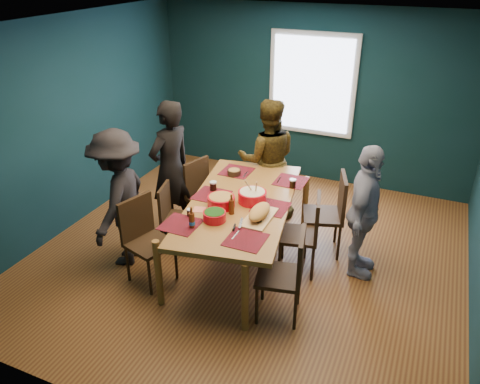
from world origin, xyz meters
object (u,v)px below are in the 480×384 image
(chair_right_near, at_px, (289,269))
(person_right, at_px, (364,213))
(bowl_herbs, at_px, (215,216))
(chair_left_near, at_px, (144,234))
(chair_right_mid, at_px, (307,229))
(dining_table, at_px, (241,207))
(chair_left_far, at_px, (203,190))
(person_back, at_px, (268,159))
(chair_left_mid, at_px, (172,212))
(bowl_dumpling, at_px, (252,196))
(bowl_salad, at_px, (221,201))
(person_far_left, at_px, (171,169))
(cutting_board, at_px, (259,213))
(chair_right_far, at_px, (332,209))
(person_near_left, at_px, (119,199))

(chair_right_near, bearing_deg, person_right, 51.76)
(bowl_herbs, bearing_deg, chair_left_near, -167.69)
(person_right, bearing_deg, chair_right_mid, 109.85)
(dining_table, distance_m, chair_left_near, 1.12)
(chair_left_far, height_order, chair_left_near, chair_left_near)
(person_back, bearing_deg, chair_right_mid, 105.48)
(chair_right_near, bearing_deg, chair_left_mid, 147.20)
(chair_left_near, relative_size, bowl_dumpling, 3.06)
(bowl_salad, bearing_deg, chair_right_near, -25.87)
(chair_left_near, bearing_deg, person_far_left, 120.64)
(person_far_left, xyz_separation_m, cutting_board, (1.46, -0.64, 0.01))
(bowl_dumpling, bearing_deg, dining_table, -162.84)
(person_far_left, bearing_deg, dining_table, 88.32)
(chair_right_far, height_order, person_right, person_right)
(chair_right_far, bearing_deg, dining_table, -160.97)
(chair_right_mid, bearing_deg, chair_right_far, 59.76)
(dining_table, xyz_separation_m, person_far_left, (-1.12, 0.36, 0.13))
(dining_table, relative_size, chair_right_near, 2.40)
(person_far_left, height_order, person_back, person_far_left)
(chair_right_near, height_order, person_far_left, person_far_left)
(dining_table, height_order, cutting_board, cutting_board)
(chair_left_near, distance_m, person_right, 2.44)
(person_back, bearing_deg, bowl_salad, 65.90)
(chair_right_far, relative_size, cutting_board, 1.63)
(chair_right_far, bearing_deg, chair_left_far, 165.75)
(chair_right_near, xyz_separation_m, bowl_salad, (-0.95, 0.46, 0.33))
(chair_left_near, bearing_deg, chair_right_near, 17.54)
(chair_left_far, relative_size, person_far_left, 0.53)
(chair_left_far, xyz_separation_m, person_far_left, (-0.33, -0.21, 0.34))
(chair_right_far, xyz_separation_m, chair_right_near, (-0.10, -1.33, -0.02))
(dining_table, bearing_deg, person_far_left, 152.05)
(chair_right_far, relative_size, person_far_left, 0.58)
(chair_left_far, relative_size, chair_left_near, 0.96)
(chair_left_mid, relative_size, chair_right_mid, 0.87)
(cutting_board, bearing_deg, person_far_left, 156.30)
(chair_left_near, xyz_separation_m, person_far_left, (-0.25, 1.03, 0.31))
(person_right, relative_size, bowl_dumpling, 4.89)
(person_right, bearing_deg, bowl_salad, 110.30)
(person_back, relative_size, bowl_salad, 5.55)
(person_right, height_order, bowl_dumpling, person_right)
(chair_left_mid, distance_m, bowl_salad, 0.89)
(chair_right_mid, bearing_deg, dining_table, 179.03)
(person_near_left, distance_m, bowl_herbs, 1.23)
(chair_left_far, height_order, cutting_board, cutting_board)
(chair_right_mid, bearing_deg, chair_right_near, -99.21)
(chair_right_mid, xyz_separation_m, chair_right_near, (0.06, -0.82, 0.01))
(bowl_salad, bearing_deg, chair_left_near, -146.81)
(bowl_dumpling, height_order, cutting_board, bowl_dumpling)
(bowl_salad, distance_m, cutting_board, 0.49)
(chair_right_near, distance_m, bowl_herbs, 0.95)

